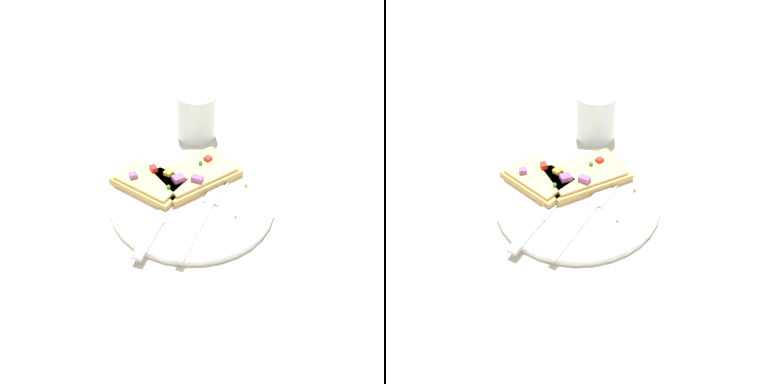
# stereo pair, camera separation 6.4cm
# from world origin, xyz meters

# --- Properties ---
(ground_plane) EXTENTS (4.00, 4.00, 0.00)m
(ground_plane) POSITION_xyz_m (0.00, 0.00, 0.00)
(ground_plane) COLOR #BCB29E
(plate) EXTENTS (0.28, 0.28, 0.01)m
(plate) POSITION_xyz_m (0.00, 0.00, 0.01)
(plate) COLOR white
(plate) RESTS_ON ground
(fork) EXTENTS (0.21, 0.08, 0.01)m
(fork) POSITION_xyz_m (-0.03, -0.03, 0.01)
(fork) COLOR silver
(fork) RESTS_ON plate
(knife) EXTENTS (0.21, 0.07, 0.01)m
(knife) POSITION_xyz_m (-0.06, 0.04, 0.01)
(knife) COLOR silver
(knife) RESTS_ON plate
(pizza_slice_main) EXTENTS (0.17, 0.18, 0.03)m
(pizza_slice_main) POSITION_xyz_m (0.05, -0.00, 0.02)
(pizza_slice_main) COLOR tan
(pizza_slice_main) RESTS_ON plate
(pizza_slice_corner) EXTENTS (0.13, 0.15, 0.03)m
(pizza_slice_corner) POSITION_xyz_m (0.02, 0.07, 0.02)
(pizza_slice_corner) COLOR tan
(pizza_slice_corner) RESTS_ON plate
(crumb_scatter) EXTENTS (0.09, 0.02, 0.01)m
(crumb_scatter) POSITION_xyz_m (0.01, -0.09, 0.02)
(crumb_scatter) COLOR #C98D4A
(crumb_scatter) RESTS_ON plate
(drinking_glass) EXTENTS (0.08, 0.08, 0.10)m
(drinking_glass) POSITION_xyz_m (0.21, 0.01, 0.05)
(drinking_glass) COLOR silver
(drinking_glass) RESTS_ON ground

